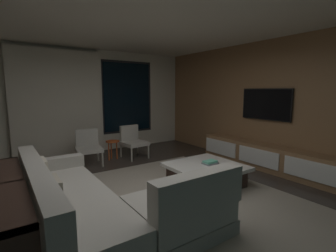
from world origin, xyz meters
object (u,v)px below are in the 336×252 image
Objects in this scene: side_stool at (112,144)px; accent_chair_by_curtain at (88,145)px; accent_chair_near_window at (133,140)px; book_stack_on_coffee_table at (210,162)px; mounted_tv at (266,104)px; media_console at (266,157)px; sectional_couch at (99,207)px; console_table_behind_couch at (5,215)px; coffee_table at (206,174)px.

accent_chair_by_curtain is at bearing -174.98° from side_stool.
accent_chair_near_window is 0.51m from side_stool.
book_stack_on_coffee_table is 1.97m from mounted_tv.
media_console is at bearing -132.36° from mounted_tv.
sectional_couch is 3.66m from media_console.
accent_chair_near_window is at bearing 56.47° from sectional_couch.
side_stool is 3.42m from console_table_behind_couch.
sectional_couch is 0.93m from console_table_behind_couch.
sectional_couch is at bearing -115.02° from side_stool.
accent_chair_by_curtain is 3.97m from mounted_tv.
accent_chair_by_curtain is (-1.09, 0.00, 0.00)m from accent_chair_near_window.
console_table_behind_couch is (-0.91, 0.13, 0.12)m from sectional_couch.
coffee_table is at bearing 177.18° from media_console.
mounted_tv reaches higher than console_table_behind_couch.
media_console is 1.13m from mounted_tv.
accent_chair_near_window is (1.79, 2.70, 0.14)m from sectional_couch.
media_console is at bearing 1.40° from console_table_behind_couch.
accent_chair_near_window reaches higher than book_stack_on_coffee_table.
coffee_table is 2.73m from accent_chair_by_curtain.
side_stool is 3.58m from mounted_tv.
sectional_couch is 0.81× the size of media_console.
accent_chair_by_curtain reaches higher than side_stool.
sectional_couch is 1.19× the size of console_table_behind_couch.
console_table_behind_couch is at bearing -136.42° from accent_chair_near_window.
accent_chair_near_window is 1.09m from accent_chair_by_curtain.
sectional_couch is at bearing -170.98° from coffee_table.
side_stool is at bearing 109.07° from book_stack_on_coffee_table.
book_stack_on_coffee_table is at bearing -59.00° from accent_chair_by_curtain.
side_stool reaches higher than book_stack_on_coffee_table.
accent_chair_near_window reaches higher than media_console.
book_stack_on_coffee_table is at bearing -176.30° from mounted_tv.
mounted_tv reaches higher than media_console.
sectional_couch is at bearing -176.25° from media_console.
media_console is (1.87, -2.46, -0.18)m from accent_chair_near_window.
coffee_table is at bearing -60.98° from accent_chair_by_curtain.
accent_chair_by_curtain is at bearing 121.00° from book_stack_on_coffee_table.
coffee_table is 0.22m from book_stack_on_coffee_table.
sectional_couch is at bearing -7.95° from console_table_behind_couch.
accent_chair_near_window reaches higher than coffee_table.
side_stool reaches higher than coffee_table.
coffee_table is 2.16m from mounted_tv.
side_stool is (0.59, 0.05, -0.06)m from accent_chair_by_curtain.
console_table_behind_couch reaches higher than book_stack_on_coffee_table.
media_console is at bearing -39.73° from accent_chair_by_curtain.
media_console is at bearing -46.63° from side_stool.
sectional_couch is 2.16× the size of coffee_table.
accent_chair_near_window is (-0.33, 2.37, 0.05)m from book_stack_on_coffee_table.
side_stool is at bearing 64.98° from sectional_couch.
sectional_couch is 4.00m from mounted_tv.
media_console is 2.69× the size of mounted_tv.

